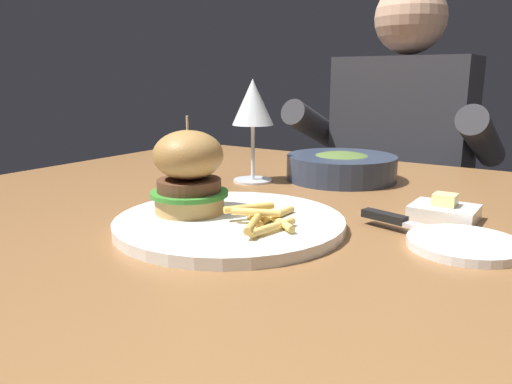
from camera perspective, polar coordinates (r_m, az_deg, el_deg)
dining_table at (r=0.77m, az=2.24°, el=-7.86°), size 1.15×0.99×0.74m
main_plate at (r=0.63m, az=-3.01°, el=-3.55°), size 0.29×0.29×0.01m
burger_sandwich at (r=0.65m, az=-7.69°, el=2.31°), size 0.10×0.10×0.13m
fries_pile at (r=0.60m, az=0.89°, el=-2.97°), size 0.10×0.13×0.02m
wine_glass at (r=0.90m, az=-0.37°, el=9.81°), size 0.07×0.07×0.18m
bread_plate at (r=0.61m, az=22.76°, el=-5.54°), size 0.13×0.13×0.01m
table_knife at (r=0.63m, az=18.68°, el=-3.82°), size 0.21×0.07×0.01m
butter_dish at (r=0.71m, az=20.69°, el=-2.09°), size 0.08×0.07×0.04m
soup_bowl at (r=0.94m, az=9.66°, el=2.91°), size 0.20×0.20×0.05m
diner_person at (r=1.50m, az=15.89°, el=-1.54°), size 0.51×0.36×1.18m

